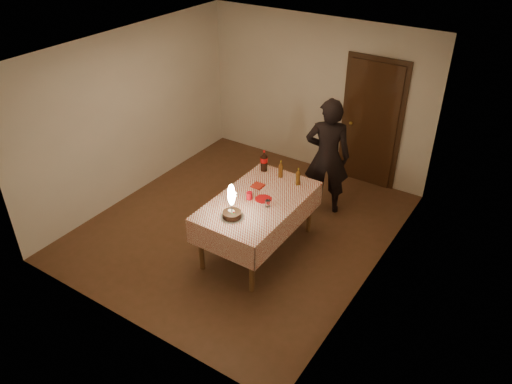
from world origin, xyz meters
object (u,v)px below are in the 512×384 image
cola_bottle (264,161)px  amber_bottle_left (281,169)px  birthday_cake (232,208)px  red_cup (249,196)px  red_plate (263,199)px  clear_cup (268,203)px  dining_table (258,207)px  photographer (327,157)px  amber_bottle_right (298,177)px

cola_bottle → amber_bottle_left: bearing=-5.7°
birthday_cake → red_cup: 0.47m
red_plate → amber_bottle_left: amber_bottle_left is taller
birthday_cake → clear_cup: (0.24, 0.44, -0.09)m
dining_table → clear_cup: clear_cup is taller
red_cup → photographer: photographer is taller
red_cup → amber_bottle_right: amber_bottle_right is taller
dining_table → red_cup: red_cup is taller
photographer → birthday_cake: bearing=-100.6°
birthday_cake → clear_cup: birthday_cake is taller
red_plate → clear_cup: 0.18m
red_cup → cola_bottle: 0.79m
cola_bottle → birthday_cake: bearing=-76.1°
red_cup → photographer: size_ratio=0.06×
red_plate → amber_bottle_left: bearing=100.1°
cola_bottle → clear_cup: bearing=-54.7°
amber_bottle_right → photographer: bearing=85.8°
clear_cup → amber_bottle_left: bearing=108.6°
dining_table → birthday_cake: 0.57m
red_cup → amber_bottle_left: 0.72m
cola_bottle → amber_bottle_right: 0.60m
dining_table → cola_bottle: size_ratio=5.42×
dining_table → clear_cup: size_ratio=19.11×
amber_bottle_right → clear_cup: bearing=-94.7°
amber_bottle_left → red_cup: bearing=-93.8°
cola_bottle → amber_bottle_left: cola_bottle is taller
dining_table → clear_cup: (0.19, -0.06, 0.15)m
clear_cup → dining_table: bearing=160.9°
birthday_cake → amber_bottle_left: bearing=90.2°
dining_table → photographer: (0.30, 1.40, 0.21)m
birthday_cake → amber_bottle_left: birthday_cake is taller
cola_bottle → photographer: (0.65, 0.70, -0.05)m
cola_bottle → amber_bottle_left: (0.29, -0.03, -0.03)m
clear_cup → amber_bottle_right: amber_bottle_right is taller
birthday_cake → red_plate: birthday_cake is taller
red_cup → photographer: bearing=74.2°
dining_table → cola_bottle: 0.83m
dining_table → red_cup: 0.20m
clear_cup → photographer: size_ratio=0.05×
birthday_cake → red_cup: birthday_cake is taller
dining_table → photographer: bearing=77.8°
dining_table → red_plate: bearing=43.1°
birthday_cake → red_plate: size_ratio=2.14×
amber_bottle_right → photographer: 0.78m
red_cup → amber_bottle_left: bearing=86.2°
amber_bottle_left → photographer: 0.81m
red_cup → amber_bottle_right: size_ratio=0.39×
red_plate → red_cup: (-0.16, -0.09, 0.05)m
dining_table → birthday_cake: birthday_cake is taller
clear_cup → amber_bottle_right: (0.06, 0.68, 0.07)m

